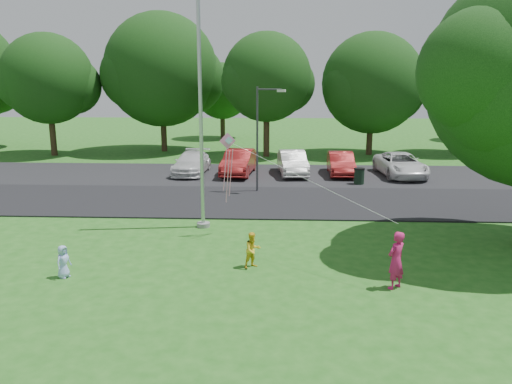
{
  "coord_description": "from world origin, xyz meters",
  "views": [
    {
      "loc": [
        -0.66,
        -13.05,
        5.46
      ],
      "look_at": [
        -1.45,
        4.0,
        1.6
      ],
      "focal_mm": 35.0,
      "sensor_mm": 36.0,
      "label": 1
    }
  ],
  "objects_px": {
    "trash_can": "(359,177)",
    "child_blue": "(63,262)",
    "woman": "(396,260)",
    "child_yellow": "(253,250)",
    "flagpole": "(201,116)",
    "kite": "(231,155)",
    "street_lamp": "(261,130)"
  },
  "relations": [
    {
      "from": "trash_can",
      "to": "child_blue",
      "type": "height_order",
      "value": "child_blue"
    },
    {
      "from": "trash_can",
      "to": "woman",
      "type": "bearing_deg",
      "value": -94.74
    },
    {
      "from": "woman",
      "to": "child_blue",
      "type": "bearing_deg",
      "value": -42.83
    },
    {
      "from": "child_yellow",
      "to": "kite",
      "type": "relative_size",
      "value": 0.21
    },
    {
      "from": "street_lamp",
      "to": "kite",
      "type": "bearing_deg",
      "value": -79.48
    },
    {
      "from": "child_yellow",
      "to": "child_blue",
      "type": "bearing_deg",
      "value": 156.38
    },
    {
      "from": "flagpole",
      "to": "woman",
      "type": "distance_m",
      "value": 8.74
    },
    {
      "from": "street_lamp",
      "to": "woman",
      "type": "height_order",
      "value": "street_lamp"
    },
    {
      "from": "kite",
      "to": "woman",
      "type": "bearing_deg",
      "value": -61.16
    },
    {
      "from": "trash_can",
      "to": "flagpole",
      "type": "bearing_deg",
      "value": -131.51
    },
    {
      "from": "flagpole",
      "to": "kite",
      "type": "distance_m",
      "value": 2.04
    },
    {
      "from": "street_lamp",
      "to": "kite",
      "type": "height_order",
      "value": "street_lamp"
    },
    {
      "from": "woman",
      "to": "child_blue",
      "type": "height_order",
      "value": "woman"
    },
    {
      "from": "street_lamp",
      "to": "woman",
      "type": "xyz_separation_m",
      "value": [
        3.99,
        -11.48,
        -2.29
      ]
    },
    {
      "from": "woman",
      "to": "child_yellow",
      "type": "distance_m",
      "value": 4.11
    },
    {
      "from": "flagpole",
      "to": "kite",
      "type": "height_order",
      "value": "flagpole"
    },
    {
      "from": "flagpole",
      "to": "street_lamp",
      "type": "height_order",
      "value": "flagpole"
    },
    {
      "from": "woman",
      "to": "child_yellow",
      "type": "bearing_deg",
      "value": -59.98
    },
    {
      "from": "trash_can",
      "to": "child_blue",
      "type": "relative_size",
      "value": 0.96
    },
    {
      "from": "woman",
      "to": "kite",
      "type": "xyz_separation_m",
      "value": [
        -4.77,
        4.35,
        2.12
      ]
    },
    {
      "from": "woman",
      "to": "child_yellow",
      "type": "xyz_separation_m",
      "value": [
        -3.87,
        1.34,
        -0.25
      ]
    },
    {
      "from": "flagpole",
      "to": "trash_can",
      "type": "distance_m",
      "value": 11.31
    },
    {
      "from": "street_lamp",
      "to": "child_blue",
      "type": "xyz_separation_m",
      "value": [
        -5.15,
        -11.15,
        -2.61
      ]
    },
    {
      "from": "flagpole",
      "to": "street_lamp",
      "type": "xyz_separation_m",
      "value": [
        1.97,
        6.05,
        -1.08
      ]
    },
    {
      "from": "flagpole",
      "to": "trash_can",
      "type": "height_order",
      "value": "flagpole"
    },
    {
      "from": "flagpole",
      "to": "street_lamp",
      "type": "distance_m",
      "value": 6.45
    },
    {
      "from": "woman",
      "to": "kite",
      "type": "distance_m",
      "value": 6.79
    },
    {
      "from": "trash_can",
      "to": "woman",
      "type": "xyz_separation_m",
      "value": [
        -1.11,
        -13.43,
        0.34
      ]
    },
    {
      "from": "kite",
      "to": "child_blue",
      "type": "bearing_deg",
      "value": -156.18
    },
    {
      "from": "child_blue",
      "to": "kite",
      "type": "distance_m",
      "value": 6.43
    },
    {
      "from": "child_yellow",
      "to": "kite",
      "type": "xyz_separation_m",
      "value": [
        -0.9,
        3.0,
        2.38
      ]
    },
    {
      "from": "flagpole",
      "to": "street_lamp",
      "type": "relative_size",
      "value": 1.95
    }
  ]
}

